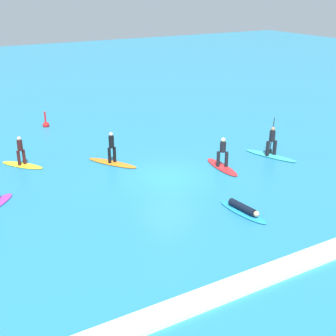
{
  "coord_description": "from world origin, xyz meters",
  "views": [
    {
      "loc": [
        -11.04,
        -19.18,
        9.43
      ],
      "look_at": [
        0.0,
        0.0,
        0.5
      ],
      "focal_mm": 48.97,
      "sensor_mm": 36.0,
      "label": 1
    }
  ],
  "objects_px": {
    "surfer_on_yellow_board": "(22,158)",
    "marker_buoy": "(46,124)",
    "surfer_on_orange_board": "(112,157)",
    "surfer_on_red_board": "(222,161)",
    "surfer_on_teal_board": "(271,149)",
    "surfer_on_blue_board": "(243,210)"
  },
  "relations": [
    {
      "from": "surfer_on_yellow_board",
      "to": "marker_buoy",
      "type": "xyz_separation_m",
      "value": [
        3.28,
        6.76,
        -0.25
      ]
    },
    {
      "from": "surfer_on_orange_board",
      "to": "surfer_on_blue_board",
      "type": "xyz_separation_m",
      "value": [
        2.62,
        -8.4,
        -0.26
      ]
    },
    {
      "from": "surfer_on_teal_board",
      "to": "surfer_on_blue_board",
      "type": "bearing_deg",
      "value": 108.96
    },
    {
      "from": "surfer_on_orange_board",
      "to": "surfer_on_blue_board",
      "type": "bearing_deg",
      "value": 165.27
    },
    {
      "from": "surfer_on_red_board",
      "to": "marker_buoy",
      "type": "relative_size",
      "value": 2.46
    },
    {
      "from": "surfer_on_blue_board",
      "to": "marker_buoy",
      "type": "bearing_deg",
      "value": -174.1
    },
    {
      "from": "surfer_on_red_board",
      "to": "surfer_on_teal_board",
      "type": "bearing_deg",
      "value": 95.37
    },
    {
      "from": "surfer_on_blue_board",
      "to": "surfer_on_teal_board",
      "type": "height_order",
      "value": "surfer_on_teal_board"
    },
    {
      "from": "surfer_on_teal_board",
      "to": "surfer_on_red_board",
      "type": "relative_size",
      "value": 1.11
    },
    {
      "from": "surfer_on_blue_board",
      "to": "marker_buoy",
      "type": "relative_size",
      "value": 2.33
    },
    {
      "from": "surfer_on_orange_board",
      "to": "surfer_on_red_board",
      "type": "bearing_deg",
      "value": -157.8
    },
    {
      "from": "surfer_on_teal_board",
      "to": "surfer_on_red_board",
      "type": "height_order",
      "value": "surfer_on_teal_board"
    },
    {
      "from": "surfer_on_red_board",
      "to": "marker_buoy",
      "type": "height_order",
      "value": "surfer_on_red_board"
    },
    {
      "from": "surfer_on_orange_board",
      "to": "surfer_on_blue_board",
      "type": "distance_m",
      "value": 8.8
    },
    {
      "from": "surfer_on_orange_board",
      "to": "surfer_on_yellow_board",
      "type": "bearing_deg",
      "value": 31.57
    },
    {
      "from": "surfer_on_red_board",
      "to": "marker_buoy",
      "type": "distance_m",
      "value": 14.02
    },
    {
      "from": "surfer_on_blue_board",
      "to": "surfer_on_orange_board",
      "type": "bearing_deg",
      "value": -169.17
    },
    {
      "from": "surfer_on_teal_board",
      "to": "surfer_on_red_board",
      "type": "xyz_separation_m",
      "value": [
        -3.54,
        -0.03,
        -0.03
      ]
    },
    {
      "from": "surfer_on_orange_board",
      "to": "marker_buoy",
      "type": "xyz_separation_m",
      "value": [
        -1.2,
        8.99,
        -0.24
      ]
    },
    {
      "from": "surfer_on_orange_board",
      "to": "surfer_on_red_board",
      "type": "height_order",
      "value": "surfer_on_orange_board"
    },
    {
      "from": "surfer_on_orange_board",
      "to": "surfer_on_yellow_board",
      "type": "xyz_separation_m",
      "value": [
        -4.48,
        2.22,
        0.01
      ]
    },
    {
      "from": "surfer_on_orange_board",
      "to": "surfer_on_red_board",
      "type": "xyz_separation_m",
      "value": [
        4.99,
        -3.59,
        -0.0
      ]
    }
  ]
}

